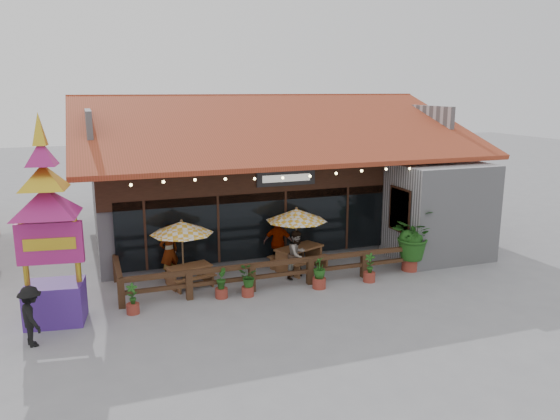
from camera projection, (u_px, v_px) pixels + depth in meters
name	position (u px, v px, depth m)	size (l,w,h in m)	color
ground	(318.00, 277.00, 18.67)	(100.00, 100.00, 0.00)	gray
restaurant_building	(264.00, 183.00, 24.35)	(15.50, 14.73, 6.09)	#A3A3A8
patio_railing	(257.00, 270.00, 17.55)	(10.00, 2.60, 0.92)	#472F19
umbrella_left	(182.00, 228.00, 17.60)	(2.29, 2.29, 2.20)	brown
umbrella_right	(296.00, 215.00, 18.99)	(2.68, 2.68, 2.30)	brown
picnic_table_left	(189.00, 272.00, 17.80)	(1.67, 1.53, 0.68)	brown
picnic_table_right	(299.00, 254.00, 19.37)	(2.19, 2.07, 0.83)	brown
thai_sign_tower	(46.00, 207.00, 14.38)	(2.56, 2.56, 6.16)	#472382
tropical_plant	(412.00, 236.00, 19.13)	(2.05, 2.09, 2.19)	maroon
diner_a	(169.00, 252.00, 18.38)	(0.68, 0.45, 1.88)	#351B11
diner_b	(297.00, 254.00, 18.45)	(0.81, 0.63, 1.66)	#351B11
diner_c	(278.00, 243.00, 19.49)	(1.08, 0.45, 1.85)	#351B11
pedestrian	(31.00, 316.00, 13.56)	(1.01, 0.58, 1.56)	black
planter_a	(133.00, 301.00, 15.58)	(0.37, 0.37, 0.91)	maroon
planter_b	(221.00, 285.00, 16.76)	(0.39, 0.42, 0.95)	maroon
planter_c	(248.00, 280.00, 16.87)	(0.73, 0.69, 0.94)	maroon
planter_d	(319.00, 273.00, 17.55)	(0.55, 0.55, 1.06)	maroon
planter_e	(369.00, 270.00, 18.16)	(0.40, 0.42, 0.98)	maroon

